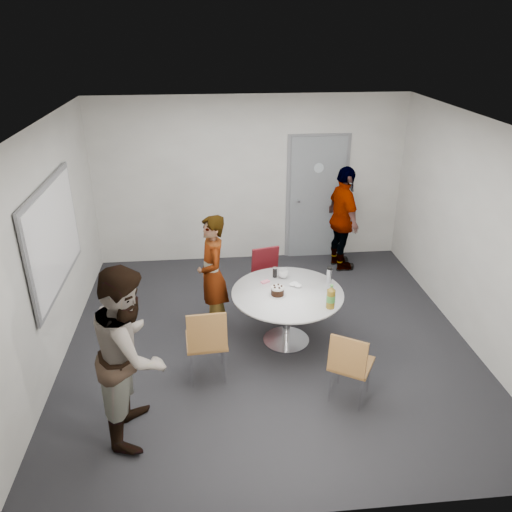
{
  "coord_description": "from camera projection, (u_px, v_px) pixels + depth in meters",
  "views": [
    {
      "loc": [
        -0.67,
        -5.25,
        3.68
      ],
      "look_at": [
        -0.13,
        0.25,
        1.07
      ],
      "focal_mm": 35.0,
      "sensor_mm": 36.0,
      "label": 1
    }
  ],
  "objects": [
    {
      "name": "floor",
      "position": [
        268.0,
        340.0,
        6.36
      ],
      "size": [
        5.0,
        5.0,
        0.0
      ],
      "primitive_type": "plane",
      "color": "black",
      "rests_on": "ground"
    },
    {
      "name": "ceiling",
      "position": [
        271.0,
        125.0,
        5.21
      ],
      "size": [
        5.0,
        5.0,
        0.0
      ],
      "primitive_type": "plane",
      "rotation": [
        3.14,
        0.0,
        0.0
      ],
      "color": "silver",
      "rests_on": "wall_back"
    },
    {
      "name": "wall_back",
      "position": [
        250.0,
        181.0,
        8.03
      ],
      "size": [
        5.0,
        0.0,
        5.0
      ],
      "primitive_type": "plane",
      "rotation": [
        1.57,
        0.0,
        0.0
      ],
      "color": "beige",
      "rests_on": "floor"
    },
    {
      "name": "wall_left",
      "position": [
        47.0,
        252.0,
        5.56
      ],
      "size": [
        0.0,
        5.0,
        5.0
      ],
      "primitive_type": "plane",
      "rotation": [
        1.57,
        0.0,
        1.57
      ],
      "color": "beige",
      "rests_on": "floor"
    },
    {
      "name": "wall_right",
      "position": [
        475.0,
        235.0,
        6.01
      ],
      "size": [
        0.0,
        5.0,
        5.0
      ],
      "primitive_type": "plane",
      "rotation": [
        1.57,
        0.0,
        -1.57
      ],
      "color": "beige",
      "rests_on": "floor"
    },
    {
      "name": "wall_front",
      "position": [
        312.0,
        384.0,
        3.53
      ],
      "size": [
        5.0,
        0.0,
        5.0
      ],
      "primitive_type": "plane",
      "rotation": [
        -1.57,
        0.0,
        0.0
      ],
      "color": "beige",
      "rests_on": "floor"
    },
    {
      "name": "door",
      "position": [
        317.0,
        198.0,
        8.25
      ],
      "size": [
        1.02,
        0.17,
        2.12
      ],
      "color": "gray",
      "rests_on": "wall_back"
    },
    {
      "name": "whiteboard",
      "position": [
        54.0,
        237.0,
        5.7
      ],
      "size": [
        0.04,
        1.9,
        1.25
      ],
      "color": "slate",
      "rests_on": "wall_left"
    },
    {
      "name": "table",
      "position": [
        289.0,
        299.0,
        6.08
      ],
      "size": [
        1.36,
        1.36,
        1.01
      ],
      "color": "white",
      "rests_on": "floor"
    },
    {
      "name": "chair_near_left",
      "position": [
        207.0,
        338.0,
        5.4
      ],
      "size": [
        0.47,
        0.51,
        0.93
      ],
      "rotation": [
        0.0,
        0.0,
        0.07
      ],
      "color": "brown",
      "rests_on": "floor"
    },
    {
      "name": "chair_near_right",
      "position": [
        350.0,
        362.0,
        5.11
      ],
      "size": [
        0.57,
        0.58,
        0.85
      ],
      "rotation": [
        0.0,
        0.0,
        -0.55
      ],
      "color": "brown",
      "rests_on": "floor"
    },
    {
      "name": "chair_far",
      "position": [
        268.0,
        272.0,
        6.93
      ],
      "size": [
        0.49,
        0.52,
        0.86
      ],
      "rotation": [
        0.0,
        0.0,
        3.37
      ],
      "color": "#5D1218",
      "rests_on": "floor"
    },
    {
      "name": "person_main",
      "position": [
        213.0,
        275.0,
        6.28
      ],
      "size": [
        0.47,
        0.63,
        1.57
      ],
      "primitive_type": "imported",
      "rotation": [
        0.0,
        0.0,
        -1.41
      ],
      "color": "#A5C6EA",
      "rests_on": "floor"
    },
    {
      "name": "person_left",
      "position": [
        131.0,
        353.0,
        4.63
      ],
      "size": [
        0.71,
        0.9,
        1.78
      ],
      "primitive_type": "imported",
      "rotation": [
        0.0,
        0.0,
        1.52
      ],
      "color": "white",
      "rests_on": "floor"
    },
    {
      "name": "person_right",
      "position": [
        343.0,
        219.0,
        7.88
      ],
      "size": [
        0.55,
        1.04,
        1.69
      ],
      "primitive_type": "imported",
      "rotation": [
        0.0,
        0.0,
        1.71
      ],
      "color": "black",
      "rests_on": "floor"
    }
  ]
}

